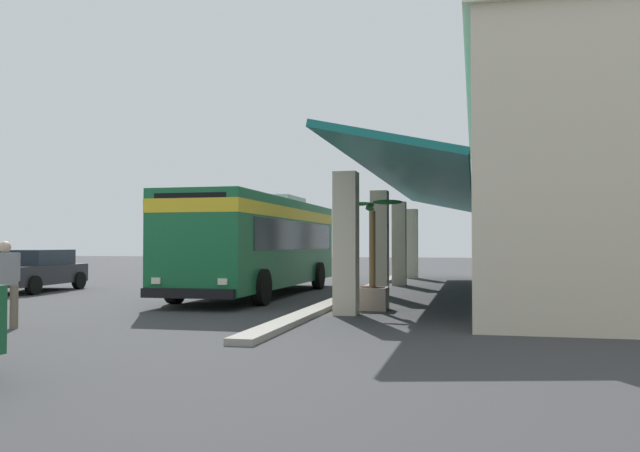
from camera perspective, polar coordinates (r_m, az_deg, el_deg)
ground at (r=23.59m, az=10.74°, el=-5.60°), size 120.00×120.00×0.00m
curb_strip at (r=24.47m, az=4.19°, el=-5.34°), size 27.62×0.50×0.12m
transit_bus at (r=22.05m, az=-5.19°, el=-1.09°), size 11.21×2.86×3.34m
parked_sedan_charcoal at (r=25.58m, az=-23.29°, el=-3.50°), size 4.54×2.28×1.47m
pedestrian at (r=14.58m, az=-25.47°, el=-4.14°), size 0.68×0.50×1.73m
potted_palm at (r=17.02m, az=4.51°, el=-4.79°), size 1.84×1.54×2.84m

